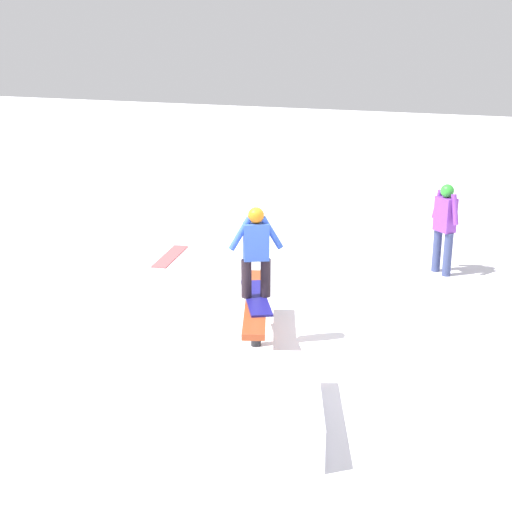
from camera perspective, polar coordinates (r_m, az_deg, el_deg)
The scene contains 6 objects.
ground_plane at distance 9.82m, azimuth 0.00°, elevation -7.16°, with size 60.00×60.00×0.00m, color white.
rail_feature at distance 9.59m, azimuth 0.00°, elevation -4.00°, with size 2.34×1.09×0.68m.
snow_kicker_ramp at distance 7.88m, azimuth -0.43°, elevation -11.87°, with size 1.80×1.50×0.47m, color white.
main_rider_on_rail at distance 9.35m, azimuth 0.00°, elevation 0.09°, with size 1.29×0.88×1.26m.
bystander_purple at distance 12.82m, azimuth 14.85°, elevation 2.49°, with size 0.50×0.55×1.61m.
loose_snowboard_coral at distance 13.66m, azimuth -6.89°, elevation -0.02°, with size 1.40×0.28×0.02m, color #DD5C60.
Camera 1 is at (-8.28, -3.32, 4.11)m, focal length 50.00 mm.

